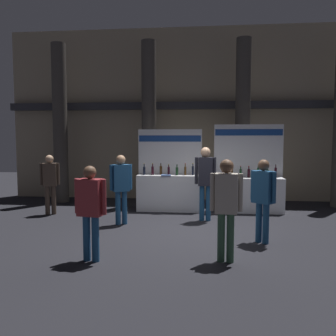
{
  "coord_description": "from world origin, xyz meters",
  "views": [
    {
      "loc": [
        0.26,
        -7.51,
        2.05
      ],
      "look_at": [
        -0.64,
        1.36,
        1.3
      ],
      "focal_mm": 37.3,
      "sensor_mm": 36.0,
      "label": 1
    }
  ],
  "objects": [
    {
      "name": "exhibitor_booth_1",
      "position": [
        1.54,
        2.39,
        0.6
      ],
      "size": [
        1.95,
        0.66,
        2.46
      ],
      "color": "white",
      "rests_on": "ground_plane"
    },
    {
      "name": "visitor_0",
      "position": [
        -1.69,
        0.56,
        0.99
      ],
      "size": [
        0.49,
        0.39,
        1.67
      ],
      "rotation": [
        0.0,
        0.0,
        0.47
      ],
      "color": "navy",
      "rests_on": "ground_plane"
    },
    {
      "name": "ground_plane",
      "position": [
        0.0,
        0.0,
        0.0
      ],
      "size": [
        25.3,
        25.3,
        0.0
      ],
      "primitive_type": "plane",
      "color": "black"
    },
    {
      "name": "visitor_6",
      "position": [
        1.42,
        -0.62,
        0.99
      ],
      "size": [
        0.45,
        0.44,
        1.65
      ],
      "rotation": [
        0.0,
        0.0,
        2.42
      ],
      "color": "navy",
      "rests_on": "ground_plane"
    },
    {
      "name": "visitor_4",
      "position": [
        0.31,
        1.15,
        1.11
      ],
      "size": [
        0.53,
        0.26,
        1.84
      ],
      "rotation": [
        0.0,
        0.0,
        3.15
      ],
      "color": "navy",
      "rests_on": "ground_plane"
    },
    {
      "name": "visitor_3",
      "position": [
        0.64,
        -1.78,
        1.02
      ],
      "size": [
        0.53,
        0.27,
        1.72
      ],
      "rotation": [
        0.0,
        0.0,
        3.06
      ],
      "color": "#33563D",
      "rests_on": "ground_plane"
    },
    {
      "name": "visitor_2",
      "position": [
        -1.6,
        -1.96,
        0.96
      ],
      "size": [
        0.56,
        0.31,
        1.61
      ],
      "rotation": [
        0.0,
        0.0,
        6.12
      ],
      "color": "navy",
      "rests_on": "ground_plane"
    },
    {
      "name": "hall_colonnade",
      "position": [
        0.0,
        4.14,
        2.8
      ],
      "size": [
        12.65,
        1.35,
        5.7
      ],
      "color": "gray",
      "rests_on": "ground_plane"
    },
    {
      "name": "exhibitor_booth_0",
      "position": [
        -0.72,
        2.37,
        0.61
      ],
      "size": [
        1.87,
        0.72,
        2.32
      ],
      "color": "white",
      "rests_on": "ground_plane"
    },
    {
      "name": "visitor_1",
      "position": [
        -3.85,
        1.46,
        0.96
      ],
      "size": [
        0.49,
        0.35,
        1.61
      ],
      "rotation": [
        0.0,
        0.0,
        3.46
      ],
      "color": "#47382D",
      "rests_on": "ground_plane"
    }
  ]
}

